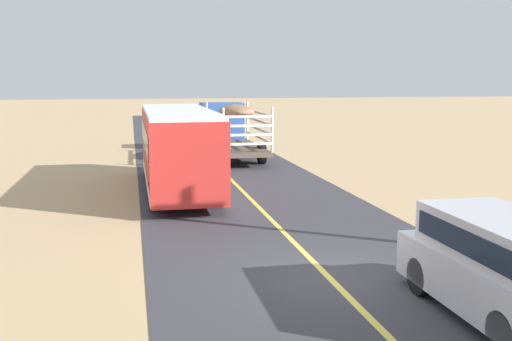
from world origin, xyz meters
TOP-DOWN VIEW (x-y plane):
  - ground_plane at (0.00, 0.00)m, footprint 240.00×240.00m
  - road_surface at (0.00, 0.00)m, footprint 8.00×120.00m
  - road_centre_line at (0.00, 0.00)m, footprint 0.16×117.60m
  - suv_near at (2.32, -3.02)m, footprint 1.90×4.62m
  - livestock_truck at (1.27, 22.11)m, footprint 2.53×9.70m
  - bus at (-2.45, 10.94)m, footprint 2.54×10.00m

SIDE VIEW (x-z plane):
  - ground_plane at x=0.00m, z-range 0.00..0.00m
  - road_surface at x=0.00m, z-range 0.00..0.02m
  - road_centre_line at x=0.00m, z-range 0.02..0.02m
  - suv_near at x=2.32m, z-range 0.12..2.05m
  - bus at x=-2.45m, z-range 0.14..3.35m
  - livestock_truck at x=1.27m, z-range 0.28..3.30m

